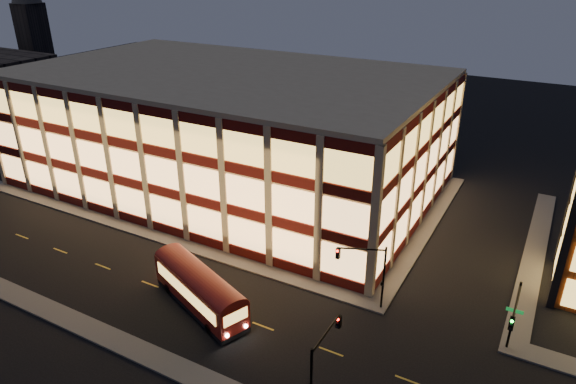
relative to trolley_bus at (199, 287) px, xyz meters
The scene contains 11 objects.
ground 12.11m from the trolley_bus, 147.65° to the left, with size 200.00×200.00×0.00m, color black.
sidewalk_office_south 15.15m from the trolley_bus, 150.55° to the left, with size 54.00×2.00×0.15m, color #514F4C.
sidewalk_office_east 26.79m from the trolley_bus, 61.09° to the left, with size 2.00×30.00×0.15m, color #514F4C.
sidewalk_tower_west 33.51m from the trolley_bus, 44.36° to the left, with size 2.00×30.00×0.15m, color #514F4C.
sidewalk_near 12.22m from the trolley_bus, 146.75° to the right, with size 100.00×2.00×0.15m, color #514F4C.
office_building 27.19m from the trolley_bus, 119.16° to the left, with size 50.45×30.45×14.50m.
church_tower 92.81m from the trolley_bus, 149.92° to the left, with size 5.00×5.00×18.00m, color #2D2621.
traffic_signal_far 13.97m from the trolley_bus, 28.65° to the left, with size 3.79×1.87×6.00m.
traffic_signal_right 24.20m from the trolley_bus, 13.83° to the left, with size 1.20×4.37×6.00m.
traffic_signal_near 14.35m from the trolley_bus, 19.09° to the right, with size 0.32×4.45×6.00m.
trolley_bus is the anchor object (origin of this frame).
Camera 1 is at (33.67, -33.80, 27.11)m, focal length 32.00 mm.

